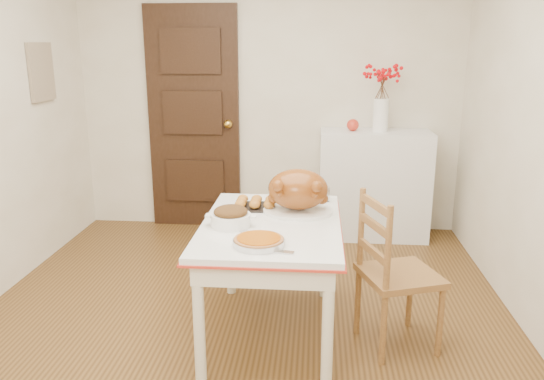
# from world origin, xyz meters

# --- Properties ---
(floor) EXTENTS (3.50, 4.00, 0.00)m
(floor) POSITION_xyz_m (0.00, 0.00, 0.00)
(floor) COLOR #462C12
(floor) RESTS_ON ground
(wall_back) EXTENTS (3.50, 0.00, 2.50)m
(wall_back) POSITION_xyz_m (0.00, 2.00, 1.25)
(wall_back) COLOR silver
(wall_back) RESTS_ON ground
(wall_front) EXTENTS (3.50, 0.00, 2.50)m
(wall_front) POSITION_xyz_m (0.00, -2.00, 1.25)
(wall_front) COLOR silver
(wall_front) RESTS_ON ground
(door_back) EXTENTS (0.85, 0.06, 2.06)m
(door_back) POSITION_xyz_m (-0.70, 1.97, 1.03)
(door_back) COLOR black
(door_back) RESTS_ON ground
(photo_board) EXTENTS (0.03, 0.35, 0.45)m
(photo_board) POSITION_xyz_m (-1.73, 1.20, 1.50)
(photo_board) COLOR tan
(photo_board) RESTS_ON ground
(sideboard) EXTENTS (0.97, 0.43, 0.97)m
(sideboard) POSITION_xyz_m (0.97, 1.78, 0.49)
(sideboard) COLOR white
(sideboard) RESTS_ON floor
(kitchen_table) EXTENTS (0.82, 1.19, 0.71)m
(kitchen_table) POSITION_xyz_m (0.19, -0.01, 0.36)
(kitchen_table) COLOR white
(kitchen_table) RESTS_ON floor
(chair_oak) EXTENTS (0.52, 0.52, 0.92)m
(chair_oak) POSITION_xyz_m (0.94, -0.08, 0.46)
(chair_oak) COLOR olive
(chair_oak) RESTS_ON floor
(berry_vase) EXTENTS (0.31, 0.31, 0.59)m
(berry_vase) POSITION_xyz_m (1.00, 1.78, 1.27)
(berry_vase) COLOR white
(berry_vase) RESTS_ON sideboard
(apple) EXTENTS (0.11, 0.11, 0.11)m
(apple) POSITION_xyz_m (0.76, 1.78, 1.02)
(apple) COLOR red
(apple) RESTS_ON sideboard
(turkey_platter) EXTENTS (0.52, 0.47, 0.27)m
(turkey_platter) POSITION_xyz_m (0.34, 0.18, 0.85)
(turkey_platter) COLOR brown
(turkey_platter) RESTS_ON kitchen_table
(pumpkin_pie) EXTENTS (0.35, 0.35, 0.06)m
(pumpkin_pie) POSITION_xyz_m (0.16, -0.38, 0.74)
(pumpkin_pie) COLOR #A44A06
(pumpkin_pie) RESTS_ON kitchen_table
(stuffing_dish) EXTENTS (0.32, 0.27, 0.11)m
(stuffing_dish) POSITION_xyz_m (-0.03, -0.10, 0.77)
(stuffing_dish) COLOR #3E2714
(stuffing_dish) RESTS_ON kitchen_table
(rolls_tray) EXTENTS (0.27, 0.22, 0.07)m
(rolls_tray) POSITION_xyz_m (0.07, 0.25, 0.75)
(rolls_tray) COLOR #B77724
(rolls_tray) RESTS_ON kitchen_table
(pie_server) EXTENTS (0.22, 0.10, 0.01)m
(pie_server) POSITION_xyz_m (0.24, -0.46, 0.72)
(pie_server) COLOR silver
(pie_server) RESTS_ON kitchen_table
(carving_knife) EXTENTS (0.23, 0.19, 0.01)m
(carving_knife) POSITION_xyz_m (0.05, -0.18, 0.72)
(carving_knife) COLOR silver
(carving_knife) RESTS_ON kitchen_table
(drinking_glass) EXTENTS (0.07, 0.07, 0.10)m
(drinking_glass) POSITION_xyz_m (0.27, 0.50, 0.77)
(drinking_glass) COLOR white
(drinking_glass) RESTS_ON kitchen_table
(shaker_pair) EXTENTS (0.11, 0.06, 0.10)m
(shaker_pair) POSITION_xyz_m (0.49, 0.44, 0.76)
(shaker_pair) COLOR white
(shaker_pair) RESTS_ON kitchen_table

